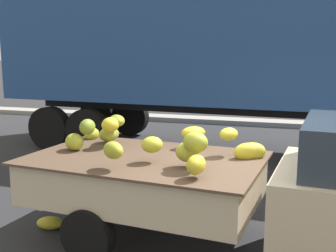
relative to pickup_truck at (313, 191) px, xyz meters
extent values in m
cube|color=gray|center=(-0.53, 9.41, -0.81)|extent=(80.00, 0.80, 0.16)
cube|color=#CCB793|center=(-2.04, 0.18, -0.31)|extent=(2.97, 2.00, 0.08)
cube|color=#CCB793|center=(-1.96, 1.03, -0.05)|extent=(2.81, 0.31, 0.44)
cube|color=#CCB793|center=(-2.12, -0.67, -0.05)|extent=(2.81, 0.31, 0.44)
cube|color=#CCB793|center=(-0.66, 0.05, -0.05)|extent=(0.21, 1.75, 0.44)
cube|color=#CCB793|center=(-3.42, 0.31, -0.05)|extent=(0.21, 1.75, 0.44)
cube|color=#B21914|center=(-1.96, 1.06, -0.09)|extent=(2.70, 0.26, 0.07)
cube|color=brown|center=(-2.04, 0.18, 0.18)|extent=(3.10, 2.14, 0.03)
ellipsoid|color=gold|center=(-1.87, -0.04, 0.41)|extent=(0.35, 0.35, 0.20)
ellipsoid|color=gold|center=(-1.57, 0.86, 0.41)|extent=(0.42, 0.40, 0.18)
ellipsoid|color=olive|center=(-2.94, 0.35, 0.51)|extent=(0.20, 0.27, 0.22)
ellipsoid|color=gold|center=(-0.73, 0.55, 0.27)|extent=(0.41, 0.34, 0.23)
ellipsoid|color=#9CA42B|center=(-2.67, 0.73, 0.55)|extent=(0.38, 0.41, 0.17)
ellipsoid|color=gold|center=(-2.69, 0.56, 0.52)|extent=(0.25, 0.30, 0.21)
ellipsoid|color=#A1A529|center=(-2.19, -0.46, 0.42)|extent=(0.37, 0.36, 0.20)
ellipsoid|color=#A8AD2E|center=(-3.09, 0.24, 0.31)|extent=(0.38, 0.40, 0.23)
ellipsoid|color=#9AA52C|center=(-2.84, 0.81, 0.32)|extent=(0.31, 0.40, 0.21)
ellipsoid|color=gold|center=(-1.03, 0.56, 0.48)|extent=(0.31, 0.35, 0.17)
ellipsoid|color=gold|center=(-0.78, 0.49, 0.28)|extent=(0.41, 0.35, 0.24)
ellipsoid|color=#A8AB2C|center=(-3.24, 1.04, 0.26)|extent=(0.22, 0.31, 0.20)
ellipsoid|color=gold|center=(-1.20, -0.54, 0.35)|extent=(0.22, 0.31, 0.21)
ellipsoid|color=#97A12A|center=(-1.29, -0.21, 0.51)|extent=(0.37, 0.35, 0.24)
ellipsoid|color=#A8AE2F|center=(-1.40, -0.12, 0.38)|extent=(0.33, 0.29, 0.24)
cylinder|color=black|center=(-2.29, 1.05, -0.57)|extent=(0.66, 0.26, 0.64)
cylinder|color=black|center=(-2.45, -0.63, -0.57)|extent=(0.66, 0.26, 0.64)
cube|color=navy|center=(-1.32, 5.15, 1.71)|extent=(12.11, 3.07, 2.70)
cube|color=black|center=(-1.32, 5.15, 0.21)|extent=(11.05, 0.93, 0.30)
cylinder|color=black|center=(-4.86, 6.52, -0.35)|extent=(1.09, 0.35, 1.08)
cylinder|color=black|center=(-4.98, 4.13, -0.35)|extent=(1.09, 0.35, 1.08)
cylinder|color=black|center=(-5.94, 6.58, -0.35)|extent=(1.09, 0.35, 1.08)
cylinder|color=black|center=(-6.05, 4.18, -0.35)|extent=(1.09, 0.35, 1.08)
ellipsoid|color=gold|center=(-3.38, 0.01, -0.80)|extent=(0.42, 0.30, 0.18)
camera|label=1|loc=(-0.25, -4.62, 1.50)|focal=44.15mm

